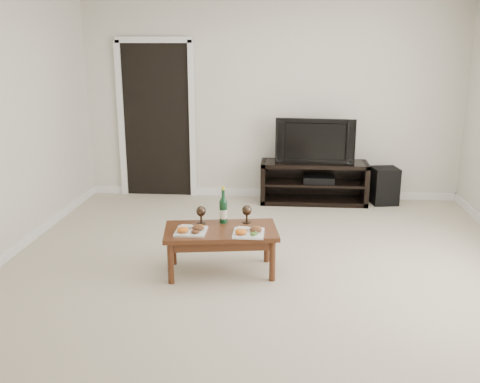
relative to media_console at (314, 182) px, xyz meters
The scene contains 13 objects.
floor 2.58m from the media_console, 103.06° to the right, with size 5.50×5.50×0.00m, color beige.
back_wall 1.21m from the media_console, 154.58° to the left, with size 5.00×0.04×2.60m, color silver.
doorway 2.27m from the media_console, behind, with size 0.90×0.02×2.05m, color black.
media_console is the anchor object (origin of this frame).
television 0.57m from the media_console, ahead, with size 1.01×0.13×0.58m, color black.
av_receiver 0.08m from the media_console, ahead, with size 0.40×0.30×0.08m, color black.
subwoofer 0.93m from the media_console, ahead, with size 0.32×0.32×0.48m, color black.
coffee_table 2.53m from the media_console, 112.30° to the right, with size 1.01×0.55×0.42m, color #512B16.
plate_left 2.73m from the media_console, 116.36° to the right, with size 0.27×0.27×0.07m, color white.
plate_right 2.56m from the media_console, 105.88° to the right, with size 0.27×0.27×0.07m, color white.
wine_bottle 2.38m from the media_console, 113.86° to the right, with size 0.07×0.07×0.35m, color #103B1E.
goblet_left 2.50m from the media_console, 117.77° to the right, with size 0.09×0.09×0.17m, color #32251B, non-canonical shape.
goblet_right 2.27m from the media_console, 109.02° to the right, with size 0.09×0.09×0.17m, color #32251B, non-canonical shape.
Camera 1 is at (0.17, -4.38, 2.04)m, focal length 40.00 mm.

